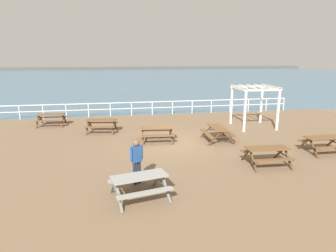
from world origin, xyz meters
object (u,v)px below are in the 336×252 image
Objects in this scene: picnic_table_near_left at (51,117)px; picnic_table_mid_centre at (157,131)px; picnic_table_corner at (139,181)px; visitor at (137,159)px; lattice_pergola at (254,97)px; picnic_table_far_right at (101,123)px; picnic_table_near_right at (324,141)px; picnic_table_far_left at (267,152)px; picnic_table_seaward at (218,130)px.

picnic_table_mid_centre is at bearing -34.95° from picnic_table_near_left.
picnic_table_mid_centre is 6.58m from picnic_table_corner.
picnic_table_near_left is 12.41m from picnic_table_corner.
lattice_pergola is at bearing 103.03° from visitor.
visitor is at bearing -61.65° from picnic_table_near_left.
picnic_table_mid_centre is 0.96× the size of picnic_table_far_right.
picnic_table_far_left is (-3.55, -1.06, 0.00)m from picnic_table_near_right.
visitor is at bearing 77.21° from picnic_table_corner.
picnic_table_near_left is 0.90× the size of picnic_table_corner.
visitor is at bearing -167.79° from picnic_table_near_right.
visitor reaches higher than picnic_table_near_right.
picnic_table_near_left is 0.97× the size of picnic_table_mid_centre.
lattice_pergola is (8.23, 7.41, 1.05)m from visitor.
picnic_table_mid_centre is at bearing -161.50° from lattice_pergola.
picnic_table_corner is at bearing 142.85° from picnic_table_seaward.
lattice_pergola is at bearing 22.55° from picnic_table_mid_centre.
picnic_table_near_right is 0.67× the size of lattice_pergola.
picnic_table_near_left is at bearing 168.81° from lattice_pergola.
picnic_table_far_right is (-10.70, 5.96, 0.00)m from picnic_table_near_right.
picnic_table_near_left is 0.93× the size of picnic_table_far_right.
picnic_table_seaward is 4.56m from lattice_pergola.
picnic_table_seaward is (9.77, -5.52, 0.00)m from picnic_table_near_left.
picnic_table_seaward is at bearing -17.08° from picnic_table_far_right.
picnic_table_far_right is 9.90m from lattice_pergola.
picnic_table_mid_centre is 1.03× the size of picnic_table_far_left.
picnic_table_corner is (1.56, -8.98, 0.00)m from picnic_table_far_right.
visitor is (-1.51, -5.30, 0.36)m from picnic_table_mid_centre.
picnic_table_near_left and picnic_table_near_right have the same top height.
picnic_table_near_left is 13.57m from lattice_pergola.
picnic_table_seaward is 1.12× the size of visitor.
picnic_table_near_right is 0.90× the size of picnic_table_far_right.
picnic_table_near_right is 9.34m from visitor.
picnic_table_corner is at bearing -71.12° from picnic_table_far_right.
picnic_table_far_right is 0.75× the size of lattice_pergola.
picnic_table_far_left is at bearing -42.41° from picnic_table_mid_centre.
picnic_table_mid_centre is 1.16× the size of visitor.
picnic_table_corner is at bearing -132.99° from lattice_pergola.
visitor is (1.56, -7.87, 0.36)m from picnic_table_far_right.
picnic_table_far_left is at bearing 69.67° from visitor.
lattice_pergola reaches higher than visitor.
picnic_table_mid_centre is at bearing 156.46° from picnic_table_near_right.
picnic_table_far_right is at bearing 137.96° from picnic_table_far_left.
lattice_pergola is (-0.91, 5.50, 1.41)m from picnic_table_near_right.
visitor reaches higher than picnic_table_near_left.
picnic_table_near_right is 0.97× the size of picnic_table_seaward.
picnic_table_near_left is 11.22m from picnic_table_seaward.
picnic_table_seaward is 7.57m from picnic_table_corner.
picnic_table_far_left is at bearing -110.86° from lattice_pergola.
picnic_table_far_left is 1.00× the size of picnic_table_seaward.
lattice_pergola is (13.19, -2.86, 1.41)m from picnic_table_near_left.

